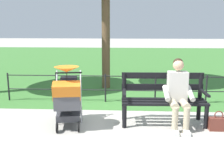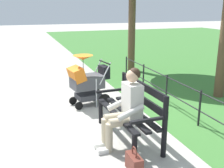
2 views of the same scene
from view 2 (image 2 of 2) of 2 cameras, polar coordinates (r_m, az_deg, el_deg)
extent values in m
plane|color=#ADA89E|center=(5.32, 0.37, -8.22)|extent=(60.00, 60.00, 0.00)
cube|color=black|center=(4.68, 5.00, -5.79)|extent=(1.60, 0.15, 0.04)
cube|color=black|center=(4.61, 2.97, -6.10)|extent=(1.60, 0.15, 0.04)
cube|color=black|center=(4.54, 0.88, -6.41)|extent=(1.60, 0.15, 0.04)
cube|color=black|center=(4.64, 6.18, -3.09)|extent=(1.60, 0.09, 0.12)
cube|color=black|center=(4.57, 6.26, -0.37)|extent=(1.60, 0.09, 0.12)
cylinder|color=black|center=(4.01, 4.66, -13.22)|extent=(0.08, 0.08, 0.45)
cylinder|color=black|center=(4.11, 10.87, -8.82)|extent=(0.08, 0.08, 0.95)
cube|color=black|center=(3.92, 7.47, -7.46)|extent=(0.07, 0.56, 0.04)
cylinder|color=black|center=(5.27, -2.37, -5.81)|extent=(0.08, 0.08, 0.45)
cylinder|color=black|center=(5.35, 2.49, -2.64)|extent=(0.08, 0.08, 0.95)
cube|color=black|center=(5.20, -0.33, -1.37)|extent=(0.07, 0.56, 0.04)
cylinder|color=tan|center=(4.23, 1.96, -7.85)|extent=(0.15, 0.40, 0.14)
cylinder|color=tan|center=(4.40, 0.95, -6.87)|extent=(0.15, 0.40, 0.14)
cylinder|color=tan|center=(4.27, -0.59, -11.13)|extent=(0.11, 0.11, 0.47)
cylinder|color=tan|center=(4.43, -1.50, -10.03)|extent=(0.11, 0.11, 0.47)
cube|color=silver|center=(4.34, -1.61, -13.65)|extent=(0.11, 0.22, 0.07)
cube|color=silver|center=(4.50, -2.47, -12.47)|extent=(0.11, 0.22, 0.07)
cube|color=beige|center=(4.30, 4.19, -3.49)|extent=(0.37, 0.23, 0.56)
cylinder|color=beige|center=(4.10, 3.94, -5.96)|extent=(0.10, 0.43, 0.23)
cylinder|color=beige|center=(4.48, 1.58, -4.01)|extent=(0.10, 0.43, 0.23)
sphere|color=tan|center=(4.18, 4.30, 1.69)|extent=(0.20, 0.20, 0.20)
sphere|color=black|center=(4.19, 4.68, 2.12)|extent=(0.19, 0.19, 0.19)
cylinder|color=black|center=(6.17, -1.54, -3.34)|extent=(0.07, 0.28, 0.28)
cylinder|color=black|center=(6.57, -3.30, -2.17)|extent=(0.07, 0.28, 0.28)
cylinder|color=black|center=(6.00, -6.87, -4.53)|extent=(0.06, 0.18, 0.18)
cylinder|color=black|center=(6.34, -8.10, -3.45)|extent=(0.06, 0.18, 0.18)
cube|color=#38383D|center=(6.23, -4.96, -2.44)|extent=(0.49, 0.58, 0.12)
cylinder|color=silver|center=(6.03, -3.26, -1.97)|extent=(0.03, 0.03, 0.65)
cylinder|color=silver|center=(6.44, -4.95, -0.85)|extent=(0.03, 0.03, 0.65)
cube|color=#47474C|center=(6.13, -5.20, 0.47)|extent=(0.56, 0.74, 0.28)
cube|color=orange|center=(5.99, -7.37, 2.02)|extent=(0.52, 0.37, 0.33)
cylinder|color=black|center=(6.21, -1.53, 4.53)|extent=(0.52, 0.11, 0.03)
cylinder|color=silver|center=(6.01, -1.41, 2.19)|extent=(0.07, 0.30, 0.49)
cylinder|color=silver|center=(6.41, -3.22, 3.05)|extent=(0.07, 0.30, 0.49)
cone|color=orange|center=(5.98, -6.04, 5.46)|extent=(0.50, 0.50, 0.10)
cylinder|color=black|center=(6.01, -6.00, 3.77)|extent=(0.01, 0.01, 0.30)
cube|color=black|center=(6.25, -1.68, 2.53)|extent=(0.34, 0.21, 0.28)
cube|color=brown|center=(3.88, 4.61, -16.09)|extent=(0.32, 0.14, 0.24)
torus|color=brown|center=(3.80, 4.67, -13.92)|extent=(0.16, 0.02, 0.16)
cylinder|color=black|center=(5.35, 17.73, -4.82)|extent=(0.04, 0.04, 0.70)
cylinder|color=black|center=(6.30, 11.24, -1.23)|extent=(0.04, 0.04, 0.70)
cylinder|color=black|center=(7.34, 6.53, 1.40)|extent=(0.04, 0.04, 0.70)
cylinder|color=black|center=(8.42, 2.99, 3.36)|extent=(0.04, 0.04, 0.70)
cylinder|color=black|center=(5.73, 14.41, -0.04)|extent=(6.07, 0.02, 0.02)
cylinder|color=black|center=(5.83, 14.18, -3.35)|extent=(6.07, 0.02, 0.02)
cylinder|color=brown|center=(9.46, 4.15, 12.36)|extent=(0.24, 0.24, 3.19)
camera|label=1|loc=(5.81, -56.19, 6.29)|focal=44.38mm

